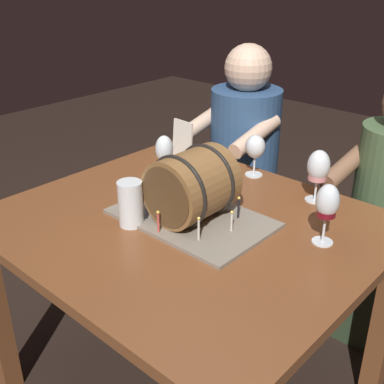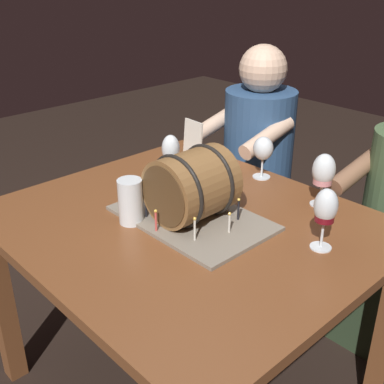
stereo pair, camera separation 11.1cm
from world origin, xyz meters
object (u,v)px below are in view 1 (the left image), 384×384
object	(u,v)px
menu_card	(183,139)
person_seated_right	(384,232)
dining_table	(188,249)
beer_pint	(131,206)
wine_glass_empty	(255,148)
wine_glass_rose	(318,168)
person_seated_left	(243,175)
wine_glass_red	(327,204)
wine_glass_amber	(164,152)
barrel_cake	(192,190)

from	to	relation	value
menu_card	person_seated_right	xyz separation A→B (m)	(0.77, 0.40, -0.32)
dining_table	beer_pint	world-z (taller)	beer_pint
wine_glass_empty	beer_pint	world-z (taller)	wine_glass_empty
wine_glass_rose	person_seated_left	bearing A→B (deg)	147.11
dining_table	person_seated_right	size ratio (longest dim) A/B	1.04
wine_glass_red	wine_glass_rose	xyz separation A→B (m)	(-0.16, 0.24, -0.01)
dining_table	wine_glass_amber	bearing A→B (deg)	148.51
wine_glass_red	wine_glass_amber	distance (m)	0.67
barrel_cake	person_seated_left	bearing A→B (deg)	115.44
dining_table	wine_glass_rose	bearing A→B (deg)	60.50
wine_glass_red	beer_pint	world-z (taller)	wine_glass_red
beer_pint	person_seated_left	xyz separation A→B (m)	(-0.25, 0.94, -0.27)
person_seated_right	wine_glass_amber	bearing A→B (deg)	-135.21
wine_glass_empty	person_seated_right	world-z (taller)	person_seated_right
wine_glass_rose	person_seated_left	xyz separation A→B (m)	(-0.60, 0.39, -0.32)
wine_glass_red	wine_glass_empty	size ratio (longest dim) A/B	1.16
wine_glass_red	menu_card	xyz separation A→B (m)	(-0.80, 0.23, -0.05)
dining_table	person_seated_right	distance (m)	0.89
wine_glass_empty	menu_card	xyz separation A→B (m)	(-0.34, -0.05, -0.04)
dining_table	person_seated_left	bearing A→B (deg)	114.60
barrel_cake	wine_glass_amber	world-z (taller)	barrel_cake
wine_glass_red	wine_glass_empty	distance (m)	0.53
wine_glass_red	wine_glass_empty	bearing A→B (deg)	148.71
wine_glass_red	person_seated_right	world-z (taller)	person_seated_right
menu_card	person_seated_left	distance (m)	0.49
wine_glass_empty	person_seated_right	xyz separation A→B (m)	(0.42, 0.35, -0.36)
barrel_cake	wine_glass_red	world-z (taller)	barrel_cake
dining_table	wine_glass_amber	world-z (taller)	wine_glass_amber
wine_glass_empty	menu_card	size ratio (longest dim) A/B	1.03
wine_glass_empty	person_seated_left	distance (m)	0.56
wine_glass_empty	beer_pint	size ratio (longest dim) A/B	1.11
wine_glass_red	menu_card	size ratio (longest dim) A/B	1.20
wine_glass_empty	person_seated_left	size ratio (longest dim) A/B	0.14
dining_table	barrel_cake	xyz separation A→B (m)	(0.01, 0.01, 0.22)
wine_glass_amber	menu_card	bearing A→B (deg)	118.82
wine_glass_red	person_seated_right	size ratio (longest dim) A/B	0.17
menu_card	person_seated_left	world-z (taller)	person_seated_left
wine_glass_red	beer_pint	bearing A→B (deg)	-148.46
wine_glass_rose	person_seated_right	world-z (taller)	person_seated_right
wine_glass_amber	person_seated_left	distance (m)	0.72
person_seated_right	barrel_cake	bearing A→B (deg)	-114.54
dining_table	person_seated_left	world-z (taller)	person_seated_left
dining_table	menu_card	xyz separation A→B (m)	(-0.40, 0.40, 0.19)
beer_pint	wine_glass_rose	bearing A→B (deg)	57.76
wine_glass_rose	person_seated_left	size ratio (longest dim) A/B	0.16
wine_glass_rose	person_seated_left	distance (m)	0.78
wine_glass_rose	beer_pint	size ratio (longest dim) A/B	1.26
person_seated_right	wine_glass_empty	bearing A→B (deg)	-140.49
barrel_cake	wine_glass_amber	bearing A→B (deg)	151.38
dining_table	barrel_cake	distance (m)	0.22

